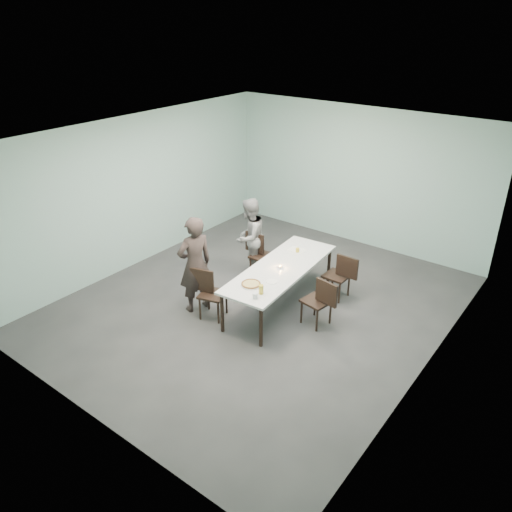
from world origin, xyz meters
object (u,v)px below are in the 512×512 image
Objects in this scene: diner_near at (195,265)px; diner_far at (249,237)px; pizza at (251,284)px; chair_far_left at (259,252)px; table at (280,270)px; amber_tumbler at (298,250)px; beer_glass at (261,289)px; water_tumbler at (255,296)px; chair_far_right at (341,274)px; tealight at (280,267)px; side_plate at (272,282)px; chair_near_left at (208,290)px; chair_near_right at (321,299)px.

diner_far is at bearing -157.88° from diner_near.
chair_far_left is at bearing 122.45° from pizza.
table is 33.28× the size of amber_tumbler.
amber_tumbler is at bearing 92.45° from pizza.
beer_glass is 1.67× the size of water_tumbler.
chair_far_right is 1.83m from pizza.
pizza is 0.32m from beer_glass.
chair_far_right is at bearing 11.62° from amber_tumbler.
chair_far_right is 2.01m from water_tumbler.
chair_far_right is at bearing 50.56° from tealight.
pizza is 4.25× the size of amber_tumbler.
pizza is at bearing -126.00° from side_plate.
water_tumbler is at bearing -75.93° from table.
diner_far reaches higher than side_plate.
chair_near_left reaches higher than pizza.
chair_near_right is 4.83× the size of side_plate.
beer_glass is (-0.63, -0.78, 0.32)m from chair_near_right.
chair_near_right is 2.56× the size of pizza.
diner_near is 1.36m from water_tumbler.
chair_far_left is at bearing 80.20° from chair_near_left.
beer_glass is (1.45, -1.56, 0.05)m from diner_far.
chair_near_left is 1.85m from amber_tumbler.
diner_near is 1.46m from tealight.
chair_near_right is at bearing -39.47° from amber_tumbler.
diner_far reaches higher than water_tumbler.
chair_far_right is 5.80× the size of beer_glass.
chair_far_right is 1.85m from beer_glass.
chair_far_right is (1.50, 1.87, 0.00)m from chair_near_left.
diner_near is (-1.98, -0.85, 0.36)m from chair_near_right.
chair_near_right is (0.89, -0.13, -0.19)m from table.
water_tumbler is at bearing -86.88° from beer_glass.
chair_near_right is at bearing 131.74° from diner_near.
water_tumbler is (0.09, -0.57, 0.04)m from side_plate.
table is at bearing 50.60° from chair_far_right.
beer_glass is at bearing -10.67° from chair_near_left.
beer_glass is at bearing -74.35° from tealight.
chair_far_right is (0.73, 0.85, -0.19)m from table.
side_plate is at bearing -47.64° from chair_far_left.
chair_near_left is 1.88m from chair_near_right.
diner_far is 27.57× the size of tealight.
diner_far is 2.13m from beer_glass.
chair_near_right reaches higher than water_tumbler.
chair_far_right is 1.17m from tealight.
chair_far_left is at bearing 134.02° from side_plate.
chair_near_left reaches higher than tealight.
side_plate is (1.37, -1.16, -0.02)m from diner_far.
chair_near_left is at bearing -128.14° from tealight.
table is 1.36m from diner_far.
diner_near reaches higher than pizza.
pizza is at bearing -59.22° from chair_far_left.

